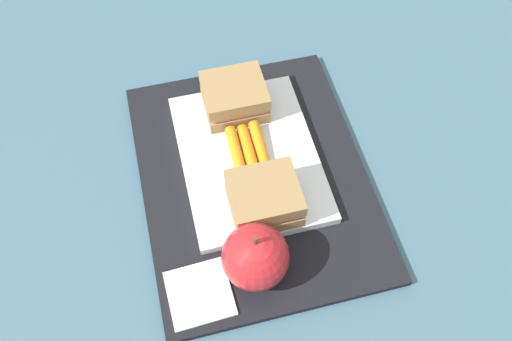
{
  "coord_description": "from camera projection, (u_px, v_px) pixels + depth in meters",
  "views": [
    {
      "loc": [
        0.34,
        -0.08,
        0.59
      ],
      "look_at": [
        0.01,
        0.0,
        0.04
      ],
      "focal_mm": 37.89,
      "sensor_mm": 36.0,
      "label": 1
    }
  ],
  "objects": [
    {
      "name": "sandwich_half_left",
      "position": [
        235.0,
        97.0,
        0.71
      ],
      "size": [
        0.07,
        0.08,
        0.04
      ],
      "color": "#9E7A4C",
      "rests_on": "food_tray"
    },
    {
      "name": "carrot_sticks_bundle",
      "position": [
        249.0,
        151.0,
        0.68
      ],
      "size": [
        0.08,
        0.05,
        0.02
      ],
      "color": "orange",
      "rests_on": "food_tray"
    },
    {
      "name": "apple",
      "position": [
        255.0,
        257.0,
        0.58
      ],
      "size": [
        0.07,
        0.07,
        0.09
      ],
      "color": "red",
      "rests_on": "lunchbag_mat"
    },
    {
      "name": "ground_plane",
      "position": [
        254.0,
        180.0,
        0.69
      ],
      "size": [
        2.4,
        2.4,
        0.0
      ],
      "primitive_type": "plane",
      "color": "#42667A"
    },
    {
      "name": "lunchbag_mat",
      "position": [
        254.0,
        178.0,
        0.69
      ],
      "size": [
        0.36,
        0.28,
        0.01
      ],
      "primitive_type": "cube",
      "color": "black",
      "rests_on": "ground_plane"
    },
    {
      "name": "sandwich_half_right",
      "position": [
        264.0,
        198.0,
        0.63
      ],
      "size": [
        0.07,
        0.08,
        0.04
      ],
      "color": "#9E7A4C",
      "rests_on": "food_tray"
    },
    {
      "name": "food_tray",
      "position": [
        249.0,
        157.0,
        0.69
      ],
      "size": [
        0.23,
        0.17,
        0.01
      ],
      "primitive_type": "cube",
      "color": "white",
      "rests_on": "lunchbag_mat"
    },
    {
      "name": "paper_napkin",
      "position": [
        200.0,
        293.0,
        0.6
      ],
      "size": [
        0.07,
        0.07,
        0.0
      ],
      "primitive_type": "cube",
      "rotation": [
        0.0,
        0.0,
        0.04
      ],
      "color": "white",
      "rests_on": "lunchbag_mat"
    }
  ]
}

